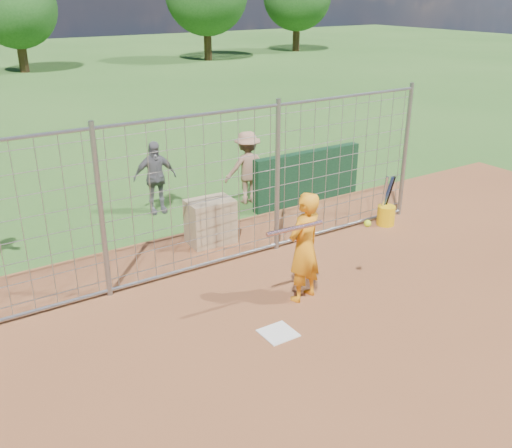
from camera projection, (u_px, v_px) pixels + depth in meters
ground at (270, 327)px, 7.64m from camera, size 100.00×100.00×0.00m
home_plate at (278, 333)px, 7.49m from camera, size 0.43×0.43×0.02m
dugout_wall at (307, 177)px, 11.93m from camera, size 2.60×0.20×1.10m
batter at (304, 247)px, 8.05m from camera, size 0.67×0.52×1.64m
bystander_b at (155, 177)px, 11.30m from camera, size 0.90×0.48×1.47m
bystander_c at (247, 168)px, 11.82m from camera, size 1.06×0.70×1.52m
equipment_bin at (210, 221)px, 10.04m from camera, size 0.83×0.59×0.80m
equipment_in_play at (313, 227)px, 7.66m from camera, size 1.65×0.26×0.22m
bucket_with_bats at (386, 213)px, 10.86m from camera, size 0.34×0.35×0.98m
backstop_fence at (197, 196)px, 8.71m from camera, size 9.08×0.08×2.60m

